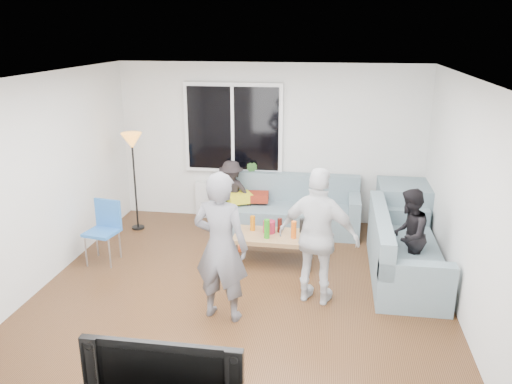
% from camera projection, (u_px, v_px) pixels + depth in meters
% --- Properties ---
extents(floor, '(5.00, 5.50, 0.04)m').
position_uv_depth(floor, '(240.00, 298.00, 6.22)').
color(floor, '#56351C').
rests_on(floor, ground).
extents(ceiling, '(5.00, 5.50, 0.04)m').
position_uv_depth(ceiling, '(238.00, 76.00, 5.42)').
color(ceiling, white).
rests_on(ceiling, ground).
extents(wall_back, '(5.00, 0.04, 2.60)m').
position_uv_depth(wall_back, '(270.00, 143.00, 8.43)').
color(wall_back, silver).
rests_on(wall_back, ground).
extents(wall_front, '(5.00, 0.04, 2.60)m').
position_uv_depth(wall_front, '(158.00, 330.00, 3.21)').
color(wall_front, silver).
rests_on(wall_front, ground).
extents(wall_left, '(0.04, 5.50, 2.60)m').
position_uv_depth(wall_left, '(34.00, 185.00, 6.18)').
color(wall_left, silver).
rests_on(wall_left, ground).
extents(wall_right, '(0.04, 5.50, 2.60)m').
position_uv_depth(wall_right, '(472.00, 206.00, 5.45)').
color(wall_right, silver).
rests_on(wall_right, ground).
extents(window_frame, '(1.62, 0.06, 1.47)m').
position_uv_depth(window_frame, '(233.00, 128.00, 8.36)').
color(window_frame, white).
rests_on(window_frame, wall_back).
extents(window_glass, '(1.50, 0.02, 1.35)m').
position_uv_depth(window_glass, '(233.00, 129.00, 8.32)').
color(window_glass, black).
rests_on(window_glass, window_frame).
extents(window_mullion, '(0.05, 0.03, 1.35)m').
position_uv_depth(window_mullion, '(233.00, 129.00, 8.31)').
color(window_mullion, white).
rests_on(window_mullion, window_frame).
extents(radiator, '(1.30, 0.12, 0.62)m').
position_uv_depth(radiator, '(234.00, 201.00, 8.70)').
color(radiator, silver).
rests_on(radiator, floor).
extents(potted_plant, '(0.26, 0.23, 0.40)m').
position_uv_depth(potted_plant, '(251.00, 173.00, 8.47)').
color(potted_plant, '#376B2B').
rests_on(potted_plant, radiator).
extents(vase, '(0.20, 0.20, 0.17)m').
position_uv_depth(vase, '(214.00, 178.00, 8.60)').
color(vase, white).
rests_on(vase, radiator).
extents(sofa_back_section, '(2.30, 0.85, 0.85)m').
position_uv_depth(sofa_back_section, '(286.00, 205.00, 8.17)').
color(sofa_back_section, slate).
rests_on(sofa_back_section, floor).
extents(sofa_right_section, '(2.00, 0.85, 0.85)m').
position_uv_depth(sofa_right_section, '(406.00, 246.00, 6.60)').
color(sofa_right_section, slate).
rests_on(sofa_right_section, floor).
extents(sofa_corner, '(0.85, 0.85, 0.85)m').
position_uv_depth(sofa_corner, '(405.00, 210.00, 7.90)').
color(sofa_corner, slate).
rests_on(sofa_corner, floor).
extents(cushion_yellow, '(0.49, 0.46, 0.14)m').
position_uv_depth(cushion_yellow, '(239.00, 198.00, 8.24)').
color(cushion_yellow, gold).
rests_on(cushion_yellow, sofa_back_section).
extents(cushion_red, '(0.39, 0.33, 0.13)m').
position_uv_depth(cushion_red, '(257.00, 197.00, 8.27)').
color(cushion_red, maroon).
rests_on(cushion_red, sofa_back_section).
extents(coffee_table, '(1.11, 0.62, 0.40)m').
position_uv_depth(coffee_table, '(274.00, 248.00, 7.10)').
color(coffee_table, '#A57C4F').
rests_on(coffee_table, floor).
extents(pitcher, '(0.17, 0.17, 0.17)m').
position_uv_depth(pitcher, '(269.00, 227.00, 7.09)').
color(pitcher, maroon).
rests_on(pitcher, coffee_table).
extents(side_chair, '(0.47, 0.47, 0.86)m').
position_uv_depth(side_chair, '(102.00, 233.00, 7.02)').
color(side_chair, '#2965B4').
rests_on(side_chair, floor).
extents(floor_lamp, '(0.32, 0.32, 1.56)m').
position_uv_depth(floor_lamp, '(135.00, 182.00, 8.11)').
color(floor_lamp, orange).
rests_on(floor_lamp, floor).
extents(player_left, '(0.68, 0.50, 1.70)m').
position_uv_depth(player_left, '(221.00, 247.00, 5.55)').
color(player_left, '#55545A').
rests_on(player_left, floor).
extents(player_right, '(1.03, 0.63, 1.63)m').
position_uv_depth(player_right, '(319.00, 237.00, 5.89)').
color(player_right, silver).
rests_on(player_right, floor).
extents(spectator_right, '(0.62, 0.71, 1.22)m').
position_uv_depth(spectator_right, '(408.00, 235.00, 6.47)').
color(spectator_right, black).
rests_on(spectator_right, floor).
extents(spectator_back, '(0.79, 0.56, 1.10)m').
position_uv_depth(spectator_back, '(231.00, 194.00, 8.29)').
color(spectator_back, black).
rests_on(spectator_back, floor).
extents(television, '(1.14, 0.15, 0.66)m').
position_uv_depth(television, '(168.00, 374.00, 3.63)').
color(television, black).
rests_on(television, tv_console).
extents(bottle_e, '(0.07, 0.07, 0.20)m').
position_uv_depth(bottle_e, '(302.00, 226.00, 7.10)').
color(bottle_e, black).
rests_on(bottle_e, coffee_table).
extents(bottle_a, '(0.07, 0.07, 0.21)m').
position_uv_depth(bottle_a, '(253.00, 223.00, 7.16)').
color(bottle_a, '#C9680B').
rests_on(bottle_a, coffee_table).
extents(bottle_b, '(0.08, 0.08, 0.26)m').
position_uv_depth(bottle_b, '(267.00, 229.00, 6.89)').
color(bottle_b, '#29961B').
rests_on(bottle_b, coffee_table).
extents(bottle_d, '(0.07, 0.07, 0.24)m').
position_uv_depth(bottle_d, '(294.00, 230.00, 6.90)').
color(bottle_d, orange).
rests_on(bottle_d, coffee_table).
extents(bottle_c, '(0.07, 0.07, 0.20)m').
position_uv_depth(bottle_c, '(280.00, 225.00, 7.10)').
color(bottle_c, '#340E0B').
rests_on(bottle_c, coffee_table).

